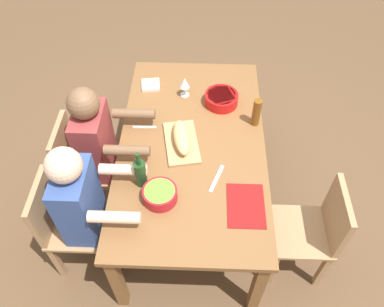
{
  "coord_description": "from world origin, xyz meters",
  "views": [
    {
      "loc": [
        1.77,
        0.06,
        2.75
      ],
      "look_at": [
        0.0,
        0.0,
        0.63
      ],
      "focal_mm": 35.94,
      "sensor_mm": 36.0,
      "label": 1
    }
  ],
  "objects": [
    {
      "name": "diner_near_center",
      "position": [
        0.0,
        -0.65,
        0.7
      ],
      "size": [
        0.41,
        0.53,
        1.2
      ],
      "color": "#2D2D38",
      "rests_on": "ground_plane"
    },
    {
      "name": "serving_bowl_greens",
      "position": [
        -0.42,
        0.21,
        0.79
      ],
      "size": [
        0.25,
        0.25,
        0.09
      ],
      "color": "red",
      "rests_on": "dining_table"
    },
    {
      "name": "ground_plane",
      "position": [
        0.0,
        0.0,
        0.0
      ],
      "size": [
        8.0,
        8.0,
        0.0
      ],
      "primitive_type": "plane",
      "color": "brown"
    },
    {
      "name": "chair_far_right",
      "position": [
        0.5,
        0.83,
        0.48
      ],
      "size": [
        0.4,
        0.4,
        0.85
      ],
      "color": "#A87F56",
      "rests_on": "ground_plane"
    },
    {
      "name": "napkin_stack",
      "position": [
        -0.6,
        -0.35,
        0.75
      ],
      "size": [
        0.16,
        0.16,
        0.02
      ],
      "primitive_type": "cube",
      "rotation": [
        0.0,
        0.0,
        0.13
      ],
      "color": "white",
      "rests_on": "dining_table"
    },
    {
      "name": "beer_bottle",
      "position": [
        -0.21,
        0.45,
        0.85
      ],
      "size": [
        0.06,
        0.06,
        0.22
      ],
      "primitive_type": "cylinder",
      "color": "brown",
      "rests_on": "dining_table"
    },
    {
      "name": "wine_bottle",
      "position": [
        0.35,
        -0.31,
        0.85
      ],
      "size": [
        0.08,
        0.08,
        0.29
      ],
      "color": "#193819",
      "rests_on": "dining_table"
    },
    {
      "name": "dining_table",
      "position": [
        0.0,
        0.0,
        0.66
      ],
      "size": [
        1.81,
        1.02,
        0.74
      ],
      "color": "brown",
      "rests_on": "ground_plane"
    },
    {
      "name": "placemat_far_right",
      "position": [
        0.5,
        0.35,
        0.74
      ],
      "size": [
        0.32,
        0.23,
        0.01
      ],
      "primitive_type": "cube",
      "color": "maroon",
      "rests_on": "dining_table"
    },
    {
      "name": "bread_loaf",
      "position": [
        0.01,
        -0.07,
        0.81
      ],
      "size": [
        0.33,
        0.17,
        0.09
      ],
      "primitive_type": "ellipsoid",
      "rotation": [
        0.0,
        0.0,
        0.18
      ],
      "color": "tan",
      "rests_on": "cutting_board"
    },
    {
      "name": "fork_near_center",
      "position": [
        -0.14,
        -0.35,
        0.74
      ],
      "size": [
        0.02,
        0.17,
        0.01
      ],
      "primitive_type": "cube",
      "rotation": [
        0.0,
        0.0,
        0.03
      ],
      "color": "silver",
      "rests_on": "dining_table"
    },
    {
      "name": "carving_knife",
      "position": [
        0.3,
        0.17,
        0.74
      ],
      "size": [
        0.22,
        0.1,
        0.01
      ],
      "primitive_type": "cube",
      "rotation": [
        0.0,
        0.0,
        2.78
      ],
      "color": "silver",
      "rests_on": "dining_table"
    },
    {
      "name": "diner_near_right",
      "position": [
        0.5,
        -0.65,
        0.7
      ],
      "size": [
        0.41,
        0.53,
        1.2
      ],
      "color": "#2D2D38",
      "rests_on": "ground_plane"
    },
    {
      "name": "cutting_board",
      "position": [
        0.01,
        -0.07,
        0.75
      ],
      "size": [
        0.43,
        0.29,
        0.02
      ],
      "primitive_type": "cube",
      "rotation": [
        0.0,
        0.0,
        0.18
      ],
      "color": "tan",
      "rests_on": "dining_table"
    },
    {
      "name": "wine_glass",
      "position": [
        -0.5,
        -0.07,
        0.86
      ],
      "size": [
        0.08,
        0.08,
        0.17
      ],
      "color": "silver",
      "rests_on": "dining_table"
    },
    {
      "name": "chair_near_right",
      "position": [
        0.5,
        -0.83,
        0.48
      ],
      "size": [
        0.4,
        0.4,
        0.85
      ],
      "color": "#A87F56",
      "rests_on": "ground_plane"
    },
    {
      "name": "chair_near_center",
      "position": [
        0.0,
        -0.83,
        0.48
      ],
      "size": [
        0.4,
        0.4,
        0.85
      ],
      "color": "#A87F56",
      "rests_on": "ground_plane"
    },
    {
      "name": "serving_bowl_salad",
      "position": [
        0.46,
        -0.18,
        0.79
      ],
      "size": [
        0.21,
        0.21,
        0.09
      ],
      "color": "#B21923",
      "rests_on": "dining_table"
    }
  ]
}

